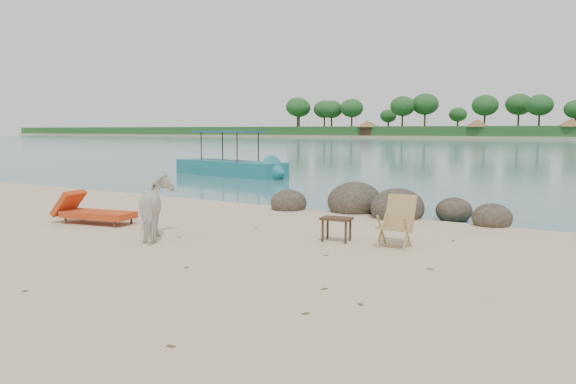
% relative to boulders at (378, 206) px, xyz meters
% --- Properties ---
extents(boulders, '(6.35, 2.89, 1.09)m').
position_rel_boulders_xyz_m(boulders, '(0.00, 0.00, 0.00)').
color(boulders, '#322B21').
rests_on(boulders, ground).
extents(cow, '(1.58, 1.59, 1.30)m').
position_rel_boulders_xyz_m(cow, '(-2.31, -5.72, 0.44)').
color(cow, white).
rests_on(cow, ground).
extents(side_table, '(0.65, 0.47, 0.48)m').
position_rel_boulders_xyz_m(side_table, '(0.86, -3.97, 0.03)').
color(side_table, '#322314').
rests_on(side_table, ground).
extents(lounge_chair, '(2.28, 1.19, 0.65)m').
position_rel_boulders_xyz_m(lounge_chair, '(-4.86, -5.16, 0.11)').
color(lounge_chair, '#C23A16').
rests_on(lounge_chair, ground).
extents(deck_chair, '(0.63, 0.69, 0.97)m').
position_rel_boulders_xyz_m(deck_chair, '(2.02, -3.83, 0.27)').
color(deck_chair, tan).
rests_on(deck_chair, ground).
extents(boat_near, '(7.61, 2.80, 3.61)m').
position_rel_boulders_xyz_m(boat_near, '(-11.78, 8.32, 1.59)').
color(boat_near, '#1D7379').
rests_on(boat_near, water).
extents(dead_leaves, '(8.22, 7.32, 0.00)m').
position_rel_boulders_xyz_m(dead_leaves, '(-0.83, -6.34, -0.21)').
color(dead_leaves, brown).
rests_on(dead_leaves, ground).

